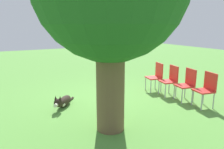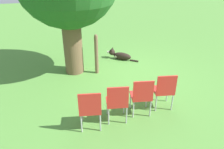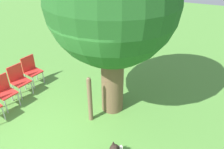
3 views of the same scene
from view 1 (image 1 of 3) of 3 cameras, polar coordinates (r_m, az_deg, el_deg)
The scene contains 7 objects.
ground_plane at distance 6.01m, azimuth -0.61°, elevation -7.65°, with size 30.00×30.00×0.00m, color #56933D.
dog at distance 5.87m, azimuth -12.65°, elevation -6.94°, with size 0.80×0.94×0.40m.
fence_post at distance 5.09m, azimuth -0.83°, elevation -3.99°, with size 0.11×0.11×1.24m.
red_chair_0 at distance 7.19m, azimuth 11.39°, elevation -0.13°, with size 0.50×0.51×0.91m.
red_chair_1 at distance 6.81m, azimuth 14.99°, elevation -1.03°, with size 0.50×0.51×0.91m.
red_chair_2 at distance 6.46m, azimuth 19.00°, elevation -2.03°, with size 0.50×0.51×0.91m.
red_chair_3 at distance 6.15m, azimuth 23.44°, elevation -3.13°, with size 0.50×0.51×0.91m.
Camera 1 is at (2.62, 4.99, 2.09)m, focal length 35.00 mm.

